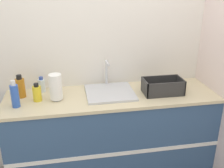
% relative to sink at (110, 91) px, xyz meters
% --- Properties ---
extents(wall_back, '(4.36, 0.06, 2.60)m').
position_rel_sink_xyz_m(wall_back, '(0.02, 0.27, 0.39)').
color(wall_back, silver).
rests_on(wall_back, ground_plane).
extents(wall_right, '(0.06, 2.57, 2.60)m').
position_rel_sink_xyz_m(wall_right, '(1.02, -0.04, 0.39)').
color(wall_right, silver).
rests_on(wall_right, ground_plane).
extents(counter_cabinet, '(1.98, 0.60, 0.89)m').
position_rel_sink_xyz_m(counter_cabinet, '(0.02, -0.04, -0.46)').
color(counter_cabinet, '#33517A').
rests_on(counter_cabinet, ground_plane).
extents(sink, '(0.45, 0.44, 0.27)m').
position_rel_sink_xyz_m(sink, '(0.00, 0.00, 0.00)').
color(sink, silver).
rests_on(sink, counter_cabinet).
extents(paper_towel_roll, '(0.11, 0.11, 0.24)m').
position_rel_sink_xyz_m(paper_towel_roll, '(-0.49, -0.06, 0.10)').
color(paper_towel_roll, '#4C4C51').
rests_on(paper_towel_roll, counter_cabinet).
extents(dish_rack, '(0.37, 0.21, 0.14)m').
position_rel_sink_xyz_m(dish_rack, '(0.49, -0.09, 0.03)').
color(dish_rack, '#2D2D2D').
rests_on(dish_rack, counter_cabinet).
extents(bottle_yellow, '(0.08, 0.08, 0.16)m').
position_rel_sink_xyz_m(bottle_yellow, '(-0.66, -0.05, 0.05)').
color(bottle_yellow, yellow).
rests_on(bottle_yellow, counter_cabinet).
extents(bottle_amber, '(0.08, 0.08, 0.21)m').
position_rel_sink_xyz_m(bottle_amber, '(-0.81, 0.06, 0.08)').
color(bottle_amber, '#B26B19').
rests_on(bottle_amber, counter_cabinet).
extents(bottle_blue, '(0.07, 0.07, 0.24)m').
position_rel_sink_xyz_m(bottle_blue, '(-0.83, -0.14, 0.09)').
color(bottle_blue, '#2D56B7').
rests_on(bottle_blue, counter_cabinet).
extents(bottle_clear, '(0.07, 0.07, 0.15)m').
position_rel_sink_xyz_m(bottle_clear, '(-0.63, 0.15, 0.05)').
color(bottle_clear, silver).
rests_on(bottle_clear, counter_cabinet).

